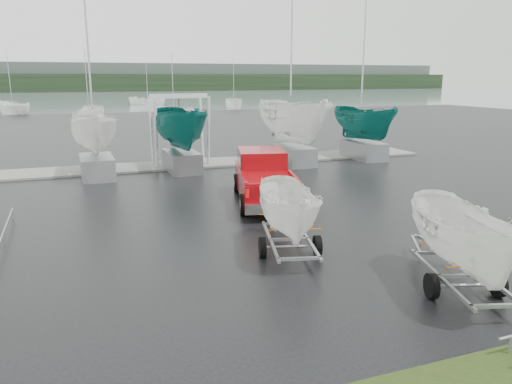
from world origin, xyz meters
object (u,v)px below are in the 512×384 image
at_px(pickup_truck, 263,175).
at_px(trailer_hitched, 290,167).
at_px(trailer_parked, 471,181).
at_px(boat_hoist, 179,120).

bearing_deg(pickup_truck, trailer_hitched, -90.00).
relative_size(pickup_truck, trailer_parked, 1.27).
height_order(trailer_hitched, boat_hoist, trailer_hitched).
height_order(trailer_parked, boat_hoist, trailer_parked).
xyz_separation_m(pickup_truck, trailer_parked, (1.01, -10.29, 1.69)).
distance_m(pickup_truck, trailer_parked, 10.48).
relative_size(trailer_hitched, boat_hoist, 1.15).
bearing_deg(trailer_hitched, boat_hoist, 104.03).
bearing_deg(trailer_parked, pickup_truck, 113.23).
height_order(trailer_hitched, trailer_parked, trailer_parked).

